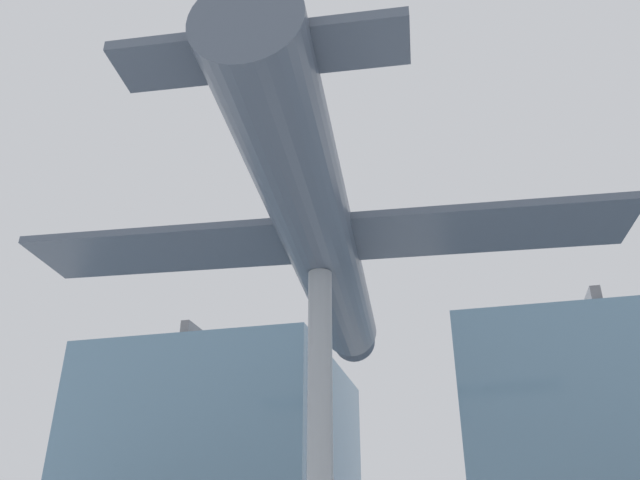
{
  "coord_description": "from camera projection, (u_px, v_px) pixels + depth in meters",
  "views": [
    {
      "loc": [
        3.17,
        -13.09,
        1.31
      ],
      "look_at": [
        0.0,
        0.0,
        8.06
      ],
      "focal_mm": 35.0,
      "sensor_mm": 36.0,
      "label": 1
    }
  ],
  "objects": [
    {
      "name": "support_pylon_central",
      "position": [
        320.0,
        430.0,
        13.06
      ],
      "size": [
        0.55,
        0.55,
        7.19
      ],
      "color": "#999EA3",
      "rests_on": "ground_plane"
    },
    {
      "name": "glass_pavilion_right",
      "position": [
        600.0,
        459.0,
        24.33
      ],
      "size": [
        10.14,
        11.56,
        9.7
      ],
      "color": "#60849E",
      "rests_on": "ground_plane"
    },
    {
      "name": "suspended_airplane",
      "position": [
        321.0,
        244.0,
        15.27
      ],
      "size": [
        14.52,
        15.76,
        2.9
      ],
      "rotation": [
        0.0,
        0.0,
        0.09
      ],
      "color": "#4C5666",
      "rests_on": "support_pylon_central"
    },
    {
      "name": "glass_pavilion_left",
      "position": [
        226.0,
        470.0,
        27.61
      ],
      "size": [
        10.14,
        11.56,
        9.7
      ],
      "color": "#60849E",
      "rests_on": "ground_plane"
    }
  ]
}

